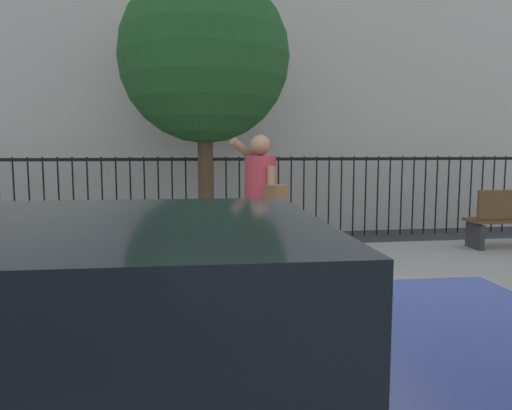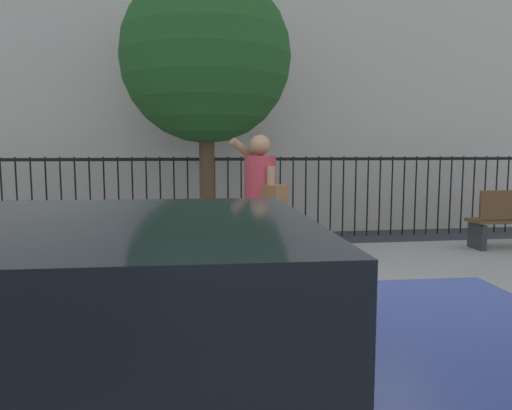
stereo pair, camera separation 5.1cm
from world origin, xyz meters
TOP-DOWN VIEW (x-y plane):
  - ground_plane at (0.00, 0.00)m, footprint 60.00×60.00m
  - sidewalk at (0.00, 2.20)m, footprint 28.00×4.40m
  - iron_fence at (0.00, 5.90)m, footprint 12.03×0.04m
  - parked_hatchback at (-1.31, -1.47)m, footprint 4.26×1.97m
  - pedestrian_on_phone at (-0.14, 1.75)m, footprint 0.58×0.72m
  - street_tree_mid at (-0.57, 4.88)m, footprint 2.81×2.81m

SIDE VIEW (x-z plane):
  - ground_plane at x=0.00m, z-range 0.00..0.00m
  - sidewalk at x=0.00m, z-range 0.00..0.15m
  - parked_hatchback at x=-1.31m, z-range -0.02..1.43m
  - iron_fence at x=0.00m, z-range 0.22..1.82m
  - pedestrian_on_phone at x=-0.14m, z-range 0.29..2.03m
  - street_tree_mid at x=-0.57m, z-range 0.90..5.55m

